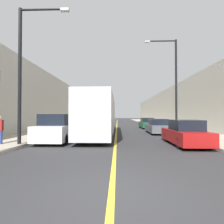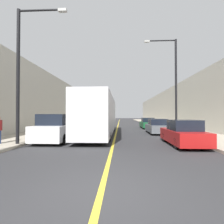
# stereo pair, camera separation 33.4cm
# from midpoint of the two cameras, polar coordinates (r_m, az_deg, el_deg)

# --- Properties ---
(ground_plane) EXTENTS (200.00, 200.00, 0.00)m
(ground_plane) POSITION_cam_midpoint_polar(r_m,az_deg,el_deg) (4.58, -1.45, -25.02)
(ground_plane) COLOR #2D2D30
(sidewalk_left) EXTENTS (3.98, 72.00, 0.16)m
(sidewalk_left) POSITION_cam_midpoint_polar(r_m,az_deg,el_deg) (35.07, -9.81, -3.89)
(sidewalk_left) COLOR #A89E8C
(sidewalk_left) RESTS_ON ground
(sidewalk_right) EXTENTS (3.98, 72.00, 0.16)m
(sidewalk_right) POSITION_cam_midpoint_polar(r_m,az_deg,el_deg) (34.93, 14.49, -3.88)
(sidewalk_right) COLOR #A89E8C
(sidewalk_right) RESTS_ON ground
(building_row_left) EXTENTS (4.00, 72.00, 7.69)m
(building_row_left) POSITION_cam_midpoint_polar(r_m,az_deg,el_deg) (36.16, -15.98, 2.19)
(building_row_left) COLOR #B7B2A3
(building_row_left) RESTS_ON ground
(building_row_right) EXTENTS (4.00, 72.00, 6.77)m
(building_row_right) POSITION_cam_midpoint_polar(r_m,az_deg,el_deg) (35.94, 20.72, 1.51)
(building_row_right) COLOR #B7B2A3
(building_row_right) RESTS_ON ground
(road_center_line) EXTENTS (0.16, 72.00, 0.01)m
(road_center_line) POSITION_cam_midpoint_polar(r_m,az_deg,el_deg) (34.22, 2.32, -4.10)
(road_center_line) COLOR gold
(road_center_line) RESTS_ON ground
(bus) EXTENTS (2.42, 12.86, 3.48)m
(bus) POSITION_cam_midpoint_polar(r_m,az_deg,el_deg) (16.30, -3.29, -1.01)
(bus) COLOR silver
(bus) RESTS_ON ground
(parked_suv_left) EXTENTS (2.00, 4.78, 1.92)m
(parked_suv_left) POSITION_cam_midpoint_polar(r_m,az_deg,el_deg) (12.97, -16.80, -5.26)
(parked_suv_left) COLOR silver
(parked_suv_left) RESTS_ON ground
(car_right_near) EXTENTS (1.79, 4.32, 1.57)m
(car_right_near) POSITION_cam_midpoint_polar(r_m,az_deg,el_deg) (11.74, 22.95, -6.59)
(car_right_near) COLOR maroon
(car_right_near) RESTS_ON ground
(car_right_mid) EXTENTS (1.83, 4.28, 1.48)m
(car_right_mid) POSITION_cam_midpoint_polar(r_m,az_deg,el_deg) (18.20, 15.06, -4.72)
(car_right_mid) COLOR #51565B
(car_right_mid) RESTS_ON ground
(car_right_far) EXTENTS (1.77, 4.78, 1.48)m
(car_right_far) POSITION_cam_midpoint_polar(r_m,az_deg,el_deg) (25.04, 11.92, -3.69)
(car_right_far) COLOR #145128
(car_right_far) RESTS_ON ground
(street_lamp_left) EXTENTS (3.04, 0.24, 8.08)m
(street_lamp_left) POSITION_cam_midpoint_polar(r_m,az_deg,el_deg) (11.97, -26.45, 13.28)
(street_lamp_left) COLOR black
(street_lamp_left) RESTS_ON sidewalk_left
(street_lamp_right) EXTENTS (3.04, 0.24, 8.83)m
(street_lamp_right) POSITION_cam_midpoint_polar(r_m,az_deg,el_deg) (17.63, 19.89, 9.90)
(street_lamp_right) COLOR black
(street_lamp_right) RESTS_ON sidewalk_right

